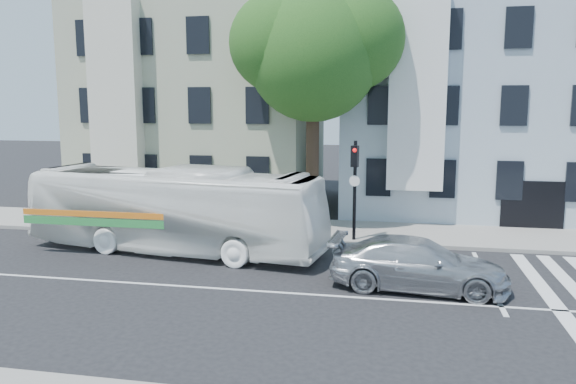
# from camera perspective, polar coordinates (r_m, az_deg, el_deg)

# --- Properties ---
(ground) EXTENTS (120.00, 120.00, 0.00)m
(ground) POSITION_cam_1_polar(r_m,az_deg,el_deg) (16.77, -1.94, -10.11)
(ground) COLOR black
(ground) RESTS_ON ground
(sidewalk_far) EXTENTS (80.00, 4.00, 0.15)m
(sidewalk_far) POSITION_cam_1_polar(r_m,az_deg,el_deg) (24.32, 2.27, -3.88)
(sidewalk_far) COLOR gray
(sidewalk_far) RESTS_ON ground
(building_left) EXTENTS (12.00, 10.00, 11.00)m
(building_left) POSITION_cam_1_polar(r_m,az_deg,el_deg) (32.23, -8.27, 8.90)
(building_left) COLOR #A3A98D
(building_left) RESTS_ON ground
(building_right) EXTENTS (12.00, 10.00, 11.00)m
(building_right) POSITION_cam_1_polar(r_m,az_deg,el_deg) (30.64, 17.61, 8.58)
(building_right) COLOR #A3B2C2
(building_right) RESTS_ON ground
(street_tree) EXTENTS (7.30, 5.90, 11.10)m
(street_tree) POSITION_cam_1_polar(r_m,az_deg,el_deg) (24.55, 2.80, 14.45)
(street_tree) COLOR #2D2116
(street_tree) RESTS_ON ground
(bus) EXTENTS (4.36, 11.69, 3.18)m
(bus) POSITION_cam_1_polar(r_m,az_deg,el_deg) (21.25, -11.47, -1.77)
(bus) COLOR white
(bus) RESTS_ON ground
(sedan) EXTENTS (2.53, 5.38, 1.52)m
(sedan) POSITION_cam_1_polar(r_m,az_deg,el_deg) (17.27, 13.07, -7.14)
(sedan) COLOR #B5B8BD
(sedan) RESTS_ON ground
(hedge) EXTENTS (8.44, 2.93, 0.70)m
(hedge) POSITION_cam_1_polar(r_m,az_deg,el_deg) (24.51, -10.83, -2.93)
(hedge) COLOR #2C621F
(hedge) RESTS_ON sidewalk_far
(traffic_signal) EXTENTS (0.42, 0.53, 4.06)m
(traffic_signal) POSITION_cam_1_polar(r_m,az_deg,el_deg) (21.94, 6.79, 1.42)
(traffic_signal) COLOR black
(traffic_signal) RESTS_ON ground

